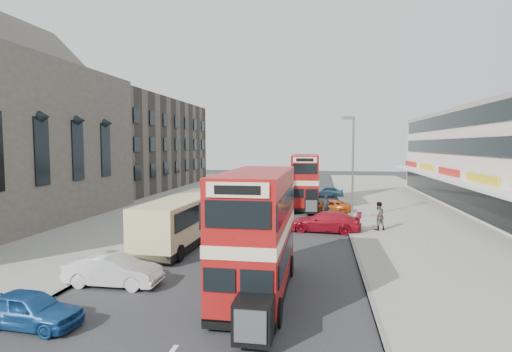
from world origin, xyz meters
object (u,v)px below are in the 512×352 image
Objects in this scene: car_right_a at (325,222)px; cyclist at (326,211)px; bus_main at (257,232)px; car_right_b at (328,206)px; pedestrian_near at (378,216)px; car_left_front at (114,270)px; car_right_c at (328,192)px; street_lamp at (352,160)px; bus_second at (306,181)px; coach at (184,218)px; car_left_near at (29,309)px.

cyclist is at bearing -175.04° from car_right_a.
bus_main is 4.47× the size of cyclist.
bus_main is 17.24m from cyclist.
car_right_b is 8.17m from pedestrian_near.
car_left_front is 15.11m from car_right_a.
car_right_c reaches higher than car_right_b.
street_lamp reaches higher than bus_second.
pedestrian_near is (12.46, 12.64, 0.47)m from car_left_front.
street_lamp is at bearing -12.89° from cyclist.
bus_main is 14.20m from pedestrian_near.
coach is 25.22m from car_right_c.
bus_main reaches higher than car_right_a.
street_lamp is at bearing 161.13° from car_right_a.
coach is 2.74× the size of car_right_c.
car_right_c is at bearing -11.60° from car_left_near.
bus_main is 4.39× the size of pedestrian_near.
coach is (-6.67, -15.18, -1.02)m from bus_second.
car_left_near is (-7.91, -26.80, -1.95)m from bus_second.
bus_second is 11.49m from pedestrian_near.
cyclist is at bearing 2.23° from car_right_c.
bus_second reaches higher than car_left_front.
car_left_near is at bearing -119.58° from street_lamp.
street_lamp is 4.22× the size of cyclist.
bus_main reaches higher than car_left_front.
car_right_c is 18.77m from pedestrian_near.
car_right_a reaches higher than car_right_c.
street_lamp is at bearing 120.11° from bus_second.
car_left_near is at bearing -15.67° from car_right_b.
car_left_near is 4.13m from car_left_front.
car_right_b is at bearing 115.76° from street_lamp.
car_left_near is 18.92m from car_right_a.
bus_second reaches higher than car_right_a.
car_left_near is at bearing -93.81° from coach.
car_left_front is 1.11× the size of car_right_c.
bus_second is at bearing -17.34° from car_left_front.
car_right_c is (8.87, 23.59, -0.91)m from coach.
car_right_b is (2.04, -2.63, -1.98)m from bus_second.
car_right_a is 2.47× the size of pedestrian_near.
bus_main is 9.47m from coach.
car_right_b is at bearing -89.38° from pedestrian_near.
car_right_a reaches higher than car_left_near.
bus_second is 23.91m from car_left_front.
street_lamp is at bearing 42.93° from coach.
coach reaches higher than car_left_near.
car_left_front is at bearing -13.13° from car_right_c.
bus_second is at bearing 105.73° from cyclist.
street_lamp is 0.82× the size of coach.
cyclist is at bearing -99.56° from bus_main.
car_left_near is (-6.87, -4.06, -1.90)m from bus_main.
cyclist is (0.12, 4.68, -0.07)m from car_right_a.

